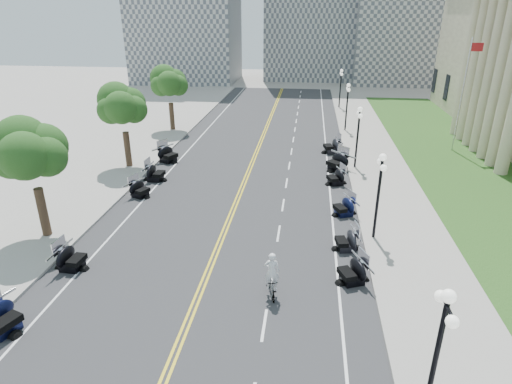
{
  "coord_description": "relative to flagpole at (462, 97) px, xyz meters",
  "views": [
    {
      "loc": [
        4.6,
        -18.08,
        11.99
      ],
      "look_at": [
        1.7,
        5.32,
        2.0
      ],
      "focal_mm": 30.0,
      "sensor_mm": 36.0,
      "label": 1
    }
  ],
  "objects": [
    {
      "name": "tree_2",
      "position": [
        -28.0,
        -20.0,
        -0.25
      ],
      "size": [
        4.8,
        4.8,
        9.2
      ],
      "primitive_type": null,
      "color": "#235619",
      "rests_on": "sidewalk_south"
    },
    {
      "name": "street_lamp_3",
      "position": [
        -9.4,
        -6.0,
        -2.4
      ],
      "size": [
        0.5,
        1.2,
        4.9
      ],
      "primitive_type": null,
      "color": "black",
      "rests_on": "sidewalk_north"
    },
    {
      "name": "street_lamp_5",
      "position": [
        -9.4,
        18.0,
        -2.4
      ],
      "size": [
        0.5,
        1.2,
        4.9
      ],
      "primitive_type": null,
      "color": "black",
      "rests_on": "sidewalk_north"
    },
    {
      "name": "lane_dash_11",
      "position": [
        -14.8,
        -2.0,
        -4.99
      ],
      "size": [
        0.12,
        2.0,
        0.0
      ],
      "primitive_type": "cube",
      "color": "white",
      "rests_on": "road"
    },
    {
      "name": "sidewalk_south",
      "position": [
        -28.5,
        -12.0,
        -4.92
      ],
      "size": [
        5.0,
        90.0,
        0.15
      ],
      "primitive_type": "cube",
      "color": "#9E9991",
      "rests_on": "ground"
    },
    {
      "name": "ground",
      "position": [
        -18.0,
        -22.0,
        -5.0
      ],
      "size": [
        160.0,
        160.0,
        0.0
      ],
      "primitive_type": "plane",
      "color": "gray"
    },
    {
      "name": "lane_dash_18",
      "position": [
        -14.8,
        26.0,
        -4.99
      ],
      "size": [
        0.12,
        2.0,
        0.0
      ],
      "primitive_type": "cube",
      "color": "white",
      "rests_on": "road"
    },
    {
      "name": "distant_block_c",
      "position": [
        4.0,
        43.0,
        6.0
      ],
      "size": [
        20.0,
        14.0,
        22.0
      ],
      "primitive_type": "cube",
      "color": "gray",
      "rests_on": "ground"
    },
    {
      "name": "flagpole",
      "position": [
        0.0,
        0.0,
        0.0
      ],
      "size": [
        1.1,
        0.2,
        10.0
      ],
      "primitive_type": null,
      "color": "silver",
      "rests_on": "ground"
    },
    {
      "name": "motorcycle_n_10",
      "position": [
        -11.12,
        -2.02,
        -4.25
      ],
      "size": [
        2.6,
        2.6,
        1.51
      ],
      "primitive_type": null,
      "rotation": [
        0.0,
        0.0,
        -1.33
      ],
      "color": "black",
      "rests_on": "road"
    },
    {
      "name": "street_lamp_1",
      "position": [
        -9.4,
        -30.0,
        -2.4
      ],
      "size": [
        0.5,
        1.2,
        4.9
      ],
      "primitive_type": null,
      "color": "black",
      "rests_on": "sidewalk_north"
    },
    {
      "name": "bicycle",
      "position": [
        -14.68,
        -23.96,
        -4.51
      ],
      "size": [
        0.84,
        1.7,
        0.99
      ],
      "primitive_type": "imported",
      "rotation": [
        0.0,
        0.0,
        0.24
      ],
      "color": "#A51414",
      "rests_on": "road"
    },
    {
      "name": "cyclist_rider",
      "position": [
        -14.68,
        -23.96,
        -3.07
      ],
      "size": [
        0.69,
        0.45,
        1.89
      ],
      "primitive_type": "imported",
      "rotation": [
        0.0,
        0.0,
        3.14
      ],
      "color": "white",
      "rests_on": "bicycle"
    },
    {
      "name": "motorcycle_s_5",
      "position": [
        -24.85,
        -22.98,
        -4.34
      ],
      "size": [
        2.0,
        2.0,
        1.33
      ],
      "primitive_type": null,
      "rotation": [
        0.0,
        0.0,
        1.52
      ],
      "color": "black",
      "rests_on": "road"
    },
    {
      "name": "street_lamp_2",
      "position": [
        -9.4,
        -18.0,
        -2.4
      ],
      "size": [
        0.5,
        1.2,
        4.9
      ],
      "primitive_type": null,
      "color": "black",
      "rests_on": "sidewalk_north"
    },
    {
      "name": "lane_dash_16",
      "position": [
        -14.8,
        18.0,
        -4.99
      ],
      "size": [
        0.12,
        2.0,
        0.0
      ],
      "primitive_type": "cube",
      "color": "white",
      "rests_on": "road"
    },
    {
      "name": "lane_dash_10",
      "position": [
        -14.8,
        -6.0,
        -4.99
      ],
      "size": [
        0.12,
        2.0,
        0.0
      ],
      "primitive_type": "cube",
      "color": "white",
      "rests_on": "road"
    },
    {
      "name": "sidewalk_north",
      "position": [
        -7.5,
        -12.0,
        -4.92
      ],
      "size": [
        5.0,
        90.0,
        0.15
      ],
      "primitive_type": "cube",
      "color": "#9E9991",
      "rests_on": "ground"
    },
    {
      "name": "lane_dash_6",
      "position": [
        -14.8,
        -22.0,
        -4.99
      ],
      "size": [
        0.12,
        2.0,
        0.0
      ],
      "primitive_type": "cube",
      "color": "white",
      "rests_on": "road"
    },
    {
      "name": "edge_line_north",
      "position": [
        -11.6,
        -12.0,
        -4.99
      ],
      "size": [
        0.12,
        90.0,
        0.0
      ],
      "primitive_type": "cube",
      "color": "white",
      "rests_on": "road"
    },
    {
      "name": "tree_3",
      "position": [
        -28.0,
        -8.0,
        -0.25
      ],
      "size": [
        4.8,
        4.8,
        9.2
      ],
      "primitive_type": null,
      "color": "#235619",
      "rests_on": "sidewalk_south"
    },
    {
      "name": "lane_dash_12",
      "position": [
        -14.8,
        2.0,
        -4.99
      ],
      "size": [
        0.12,
        2.0,
        0.0
      ],
      "primitive_type": "cube",
      "color": "white",
      "rests_on": "road"
    },
    {
      "name": "motorcycle_n_9",
      "position": [
        -10.89,
        -6.6,
        -4.22
      ],
      "size": [
        3.15,
        3.15,
        1.56
      ],
      "primitive_type": null,
      "rotation": [
        0.0,
        0.0,
        -0.81
      ],
      "color": "black",
      "rests_on": "road"
    },
    {
      "name": "motorcycle_n_8",
      "position": [
        -11.14,
        -9.78,
        -4.36
      ],
      "size": [
        2.37,
        2.37,
        1.27
      ],
      "primitive_type": null,
      "rotation": [
        0.0,
        0.0,
        -1.18
      ],
      "color": "black",
      "rests_on": "road"
    },
    {
      "name": "lawn",
      "position": [
        -0.5,
        -4.0,
        -4.95
      ],
      "size": [
        9.0,
        60.0,
        0.1
      ],
      "primitive_type": "cube",
      "color": "#356023",
      "rests_on": "ground"
    },
    {
      "name": "centerline_yellow_b",
      "position": [
        -17.88,
        -12.0,
        -4.99
      ],
      "size": [
        0.12,
        90.0,
        0.0
      ],
      "primitive_type": "cube",
      "color": "yellow",
      "rests_on": "road"
    },
    {
      "name": "motorcycle_n_7",
      "position": [
        -10.88,
        -15.01,
        -4.37
      ],
      "size": [
        2.39,
        2.39,
        1.26
      ],
      "primitive_type": null,
      "rotation": [
        0.0,
        0.0,
        -1.14
      ],
      "color": "black",
      "rests_on": "road"
    },
    {
      "name": "road",
      "position": [
        -18.0,
        -12.0,
        -5.0
      ],
      "size": [
        16.0,
        90.0,
        0.01
      ],
      "primitive_type": "cube",
      "color": "#333335",
      "rests_on": "ground"
    },
    {
      "name": "lane_dash_9",
      "position": [
        -14.8,
        -10.0,
        -4.99
      ],
      "size": [
        0.12,
        2.0,
        0.0
      ],
      "primitive_type": "cube",
      "color": "white",
      "rests_on": "road"
    },
    {
      "name": "lane_dash_5",
      "position": [
        -14.8,
        -26.0,
        -4.99
      ],
      "size": [
        0.12,
        2.0,
        0.0
      ],
      "primitive_type": "cube",
      "color": "white",
      "rests_on": "road"
    },
    {
      "name": "street_lamp_4",
      "position": [
        -9.4,
        6.0,
        -2.4
      ],
      "size": [
        0.5,
        1.2,
        4.9
      ],
      "primitive_type": null,
      "color": "black",
      "rests_on": "sidewalk_north"
    },
    {
      "name": "edge_line_south",
      "position": [
        -24.4,
        -12.0,
        -4.99
      ],
      "size": [
        0.12,
        90.0,
        0.0
      ],
      "primitive_type": "cube",
      "color": "white",
      "rests_on": "road"
    },
    {
      "name": "tree_4",
      "position": [
        -28.0,
        4.0,
        -0.25
      ],
      "size": [
        4.8,
        4.8,
        9.2
      ],
      "primitive_type": null,
      "color": "#235619",
      "rests_on": "sidewalk_south"
    },
    {
      "name": "lane_dash_13",
      "position": [
        -14.8,
        6.0,
        -4.99
      ],
      "size": [
        0.12,
        2.0,
        0.0
      ],
      "primitive_type": "cube",
      "color": "white",
      "rests_on": "road"
    },
    {
      "name": "centerline_yellow_a",
      "position": [
        -18.12,
        -12.0,
        -4.99
      ],
      "size": [
        0.12,
        90.0,
        0.0
      ],
      "primitive_type": "cube",
      "color": "yellow",
      "rests_on": "road"
    },
    {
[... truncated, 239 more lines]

